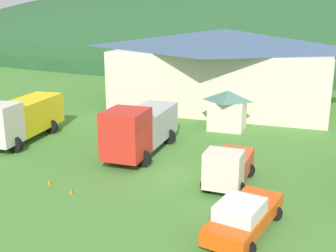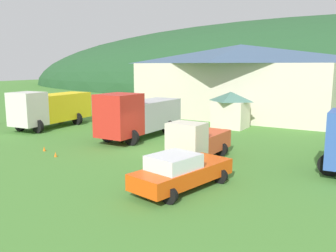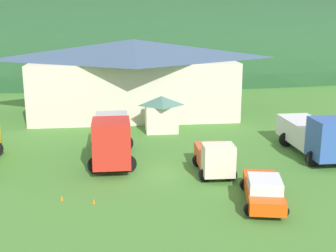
{
  "view_description": "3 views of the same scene",
  "coord_description": "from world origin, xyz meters",
  "px_view_note": "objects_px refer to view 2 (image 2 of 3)",
  "views": [
    {
      "loc": [
        7.4,
        -21.79,
        9.32
      ],
      "look_at": [
        -1.37,
        3.34,
        1.94
      ],
      "focal_mm": 44.84,
      "sensor_mm": 36.0,
      "label": 1
    },
    {
      "loc": [
        12.53,
        -18.76,
        5.46
      ],
      "look_at": [
        0.09,
        1.82,
        1.35
      ],
      "focal_mm": 38.41,
      "sensor_mm": 36.0,
      "label": 2
    },
    {
      "loc": [
        -2.58,
        -27.33,
        10.12
      ],
      "look_at": [
        0.91,
        3.57,
        2.26
      ],
      "focal_mm": 47.75,
      "sensor_mm": 36.0,
      "label": 3
    }
  ],
  "objects_px": {
    "crane_truck_red": "(138,114)",
    "light_truck_cream": "(197,141)",
    "flatbed_truck_yellow": "(50,107)",
    "traffic_cone_near_pickup": "(56,157)",
    "depot_building": "(240,79)",
    "service_pickup_orange": "(181,171)",
    "traffic_cone_mid_row": "(44,151)",
    "play_shed_cream": "(231,109)"
  },
  "relations": [
    {
      "from": "crane_truck_red",
      "to": "light_truck_cream",
      "type": "xyz_separation_m",
      "value": [
        6.59,
        -3.33,
        -0.67
      ]
    },
    {
      "from": "flatbed_truck_yellow",
      "to": "traffic_cone_near_pickup",
      "type": "bearing_deg",
      "value": 45.8
    },
    {
      "from": "depot_building",
      "to": "crane_truck_red",
      "type": "xyz_separation_m",
      "value": [
        -2.13,
        -15.8,
        -2.11
      ]
    },
    {
      "from": "service_pickup_orange",
      "to": "traffic_cone_mid_row",
      "type": "bearing_deg",
      "value": -86.95
    },
    {
      "from": "play_shed_cream",
      "to": "light_truck_cream",
      "type": "relative_size",
      "value": 0.67
    },
    {
      "from": "flatbed_truck_yellow",
      "to": "light_truck_cream",
      "type": "distance_m",
      "value": 16.25
    },
    {
      "from": "traffic_cone_near_pickup",
      "to": "traffic_cone_mid_row",
      "type": "height_order",
      "value": "same"
    },
    {
      "from": "play_shed_cream",
      "to": "service_pickup_orange",
      "type": "distance_m",
      "value": 16.57
    },
    {
      "from": "depot_building",
      "to": "crane_truck_red",
      "type": "distance_m",
      "value": 16.08
    },
    {
      "from": "service_pickup_orange",
      "to": "traffic_cone_near_pickup",
      "type": "bearing_deg",
      "value": -84.62
    },
    {
      "from": "crane_truck_red",
      "to": "service_pickup_orange",
      "type": "distance_m",
      "value": 11.65
    },
    {
      "from": "traffic_cone_near_pickup",
      "to": "crane_truck_red",
      "type": "bearing_deg",
      "value": 82.29
    },
    {
      "from": "depot_building",
      "to": "traffic_cone_near_pickup",
      "type": "xyz_separation_m",
      "value": [
        -3.1,
        -22.91,
        -3.91
      ]
    },
    {
      "from": "light_truck_cream",
      "to": "service_pickup_orange",
      "type": "relative_size",
      "value": 0.88
    },
    {
      "from": "play_shed_cream",
      "to": "crane_truck_red",
      "type": "height_order",
      "value": "crane_truck_red"
    },
    {
      "from": "depot_building",
      "to": "play_shed_cream",
      "type": "xyz_separation_m",
      "value": [
        2.11,
        -7.92,
        -2.28
      ]
    },
    {
      "from": "crane_truck_red",
      "to": "light_truck_cream",
      "type": "distance_m",
      "value": 7.41
    },
    {
      "from": "traffic_cone_mid_row",
      "to": "light_truck_cream",
      "type": "bearing_deg",
      "value": 18.49
    },
    {
      "from": "depot_building",
      "to": "flatbed_truck_yellow",
      "type": "bearing_deg",
      "value": -125.73
    },
    {
      "from": "traffic_cone_near_pickup",
      "to": "traffic_cone_mid_row",
      "type": "relative_size",
      "value": 1.0
    },
    {
      "from": "traffic_cone_near_pickup",
      "to": "traffic_cone_mid_row",
      "type": "xyz_separation_m",
      "value": [
        -1.79,
        0.66,
        0.0
      ]
    },
    {
      "from": "flatbed_truck_yellow",
      "to": "crane_truck_red",
      "type": "xyz_separation_m",
      "value": [
        9.33,
        0.14,
        0.03
      ]
    },
    {
      "from": "depot_building",
      "to": "traffic_cone_mid_row",
      "type": "relative_size",
      "value": 35.71
    },
    {
      "from": "depot_building",
      "to": "traffic_cone_near_pickup",
      "type": "height_order",
      "value": "depot_building"
    },
    {
      "from": "crane_truck_red",
      "to": "service_pickup_orange",
      "type": "height_order",
      "value": "crane_truck_red"
    },
    {
      "from": "light_truck_cream",
      "to": "play_shed_cream",
      "type": "bearing_deg",
      "value": -166.58
    },
    {
      "from": "depot_building",
      "to": "light_truck_cream",
      "type": "height_order",
      "value": "depot_building"
    },
    {
      "from": "traffic_cone_near_pickup",
      "to": "service_pickup_orange",
      "type": "bearing_deg",
      "value": -6.61
    },
    {
      "from": "crane_truck_red",
      "to": "traffic_cone_near_pickup",
      "type": "xyz_separation_m",
      "value": [
        -0.96,
        -7.11,
        -1.8
      ]
    },
    {
      "from": "crane_truck_red",
      "to": "traffic_cone_near_pickup",
      "type": "height_order",
      "value": "crane_truck_red"
    },
    {
      "from": "play_shed_cream",
      "to": "crane_truck_red",
      "type": "bearing_deg",
      "value": -118.31
    },
    {
      "from": "flatbed_truck_yellow",
      "to": "service_pickup_orange",
      "type": "distance_m",
      "value": 19.35
    },
    {
      "from": "depot_building",
      "to": "play_shed_cream",
      "type": "relative_size",
      "value": 6.75
    },
    {
      "from": "flatbed_truck_yellow",
      "to": "crane_truck_red",
      "type": "bearing_deg",
      "value": 86.47
    },
    {
      "from": "service_pickup_orange",
      "to": "traffic_cone_mid_row",
      "type": "height_order",
      "value": "service_pickup_orange"
    },
    {
      "from": "service_pickup_orange",
      "to": "crane_truck_red",
      "type": "bearing_deg",
      "value": -122.8
    },
    {
      "from": "depot_building",
      "to": "play_shed_cream",
      "type": "bearing_deg",
      "value": -75.07
    },
    {
      "from": "play_shed_cream",
      "to": "traffic_cone_near_pickup",
      "type": "height_order",
      "value": "play_shed_cream"
    },
    {
      "from": "light_truck_cream",
      "to": "traffic_cone_mid_row",
      "type": "bearing_deg",
      "value": -69.9
    },
    {
      "from": "depot_building",
      "to": "traffic_cone_near_pickup",
      "type": "bearing_deg",
      "value": -97.7
    },
    {
      "from": "play_shed_cream",
      "to": "crane_truck_red",
      "type": "xyz_separation_m",
      "value": [
        -4.25,
        -7.88,
        0.17
      ]
    },
    {
      "from": "play_shed_cream",
      "to": "light_truck_cream",
      "type": "xyz_separation_m",
      "value": [
        2.34,
        -11.21,
        -0.5
      ]
    }
  ]
}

